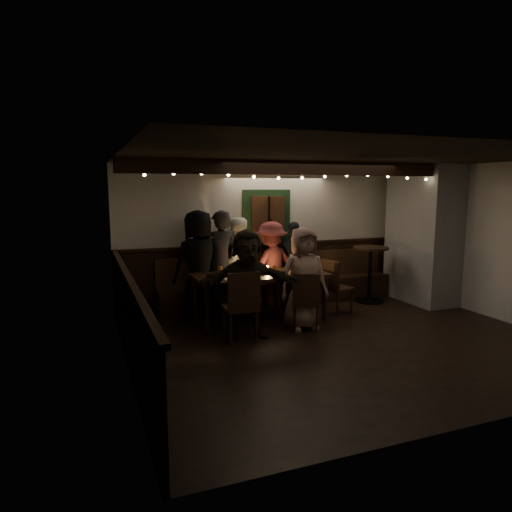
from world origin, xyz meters
name	(u,v)px	position (x,y,z in m)	size (l,w,h in m)	color
room	(354,251)	(1.07, 1.42, 1.07)	(6.02, 5.01, 2.62)	black
dining_table	(260,278)	(-0.73, 1.40, 0.72)	(2.20, 0.94, 0.95)	black
chair_near_left	(242,302)	(-1.38, 0.47, 0.58)	(0.48, 0.48, 1.03)	black
chair_near_right	(306,299)	(-0.30, 0.59, 0.51)	(0.53, 0.53, 0.91)	black
chair_end	(334,283)	(0.61, 1.30, 0.54)	(0.52, 0.52, 0.95)	black
high_top	(370,267)	(1.69, 1.79, 0.68)	(0.67, 0.67, 1.07)	black
person_a	(199,263)	(-1.62, 2.03, 0.91)	(0.89, 0.58, 1.82)	black
person_b	(221,262)	(-1.22, 2.05, 0.90)	(0.66, 0.43, 1.81)	black
person_c	(237,264)	(-0.89, 2.16, 0.83)	(0.81, 0.63, 1.67)	white
person_d	(271,265)	(-0.26, 2.06, 0.79)	(1.02, 0.59, 1.58)	maroon
person_e	(294,264)	(0.22, 2.09, 0.78)	(0.92, 0.38, 1.56)	black
person_f	(247,284)	(-1.24, 0.62, 0.80)	(1.49, 0.47, 1.60)	black
person_g	(303,278)	(-0.28, 0.73, 0.80)	(0.78, 0.51, 1.60)	#987564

